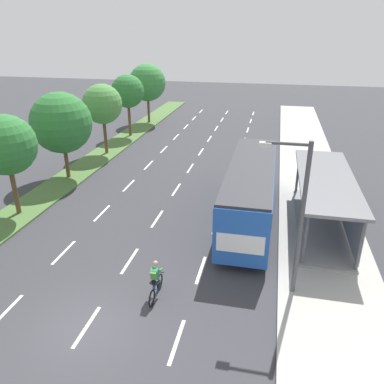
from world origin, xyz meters
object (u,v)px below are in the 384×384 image
object	(u,v)px
median_tree_third	(61,123)
streetlight	(298,211)
bus_shelter	(329,197)
bus	(250,187)
median_tree_second	(6,145)
median_tree_fourth	(102,104)
median_tree_farthest	(147,83)
median_tree_fifth	(128,91)
cyclist	(155,281)

from	to	relation	value
median_tree_third	streetlight	world-z (taller)	streetlight
median_tree_third	streetlight	bearing A→B (deg)	-32.92
bus_shelter	bus	bearing A→B (deg)	179.34
bus_shelter	median_tree_second	size ratio (longest dim) A/B	1.61
median_tree_third	streetlight	distance (m)	18.86
bus	median_tree_fourth	size ratio (longest dim) A/B	1.89
bus_shelter	streetlight	distance (m)	7.01
bus_shelter	median_tree_farthest	xyz separation A→B (m)	(-17.68, 22.24, 2.76)
bus	median_tree_third	distance (m)	14.34
bus	median_tree_farthest	world-z (taller)	median_tree_farthest
median_tree_fourth	median_tree_farthest	size ratio (longest dim) A/B	0.90
median_tree_third	median_tree_fifth	size ratio (longest dim) A/B	1.02
median_tree_farthest	streetlight	distance (m)	32.58
median_tree_second	median_tree_fifth	bearing A→B (deg)	89.60
median_tree_third	median_tree_second	bearing A→B (deg)	-88.86
median_tree_second	median_tree_farthest	distance (m)	24.48
median_tree_fourth	median_tree_fifth	distance (m)	6.12
cyclist	median_tree_fifth	bearing A→B (deg)	113.09
median_tree_farthest	streetlight	size ratio (longest dim) A/B	1.01
median_tree_fifth	bus_shelter	bearing A→B (deg)	-42.35
bus	median_tree_third	size ratio (longest dim) A/B	1.82
median_tree_fourth	median_tree_fifth	bearing A→B (deg)	90.84
cyclist	median_tree_third	xyz separation A→B (m)	(-10.46, 11.70, 3.38)
bus	streetlight	size ratio (longest dim) A/B	1.74
bus_shelter	median_tree_fifth	xyz separation A→B (m)	(-17.69, 16.12, 2.69)
median_tree_fifth	streetlight	size ratio (longest dim) A/B	0.94
bus_shelter	median_tree_farthest	distance (m)	28.55
bus	bus_shelter	bearing A→B (deg)	-0.66
bus	median_tree_fourth	world-z (taller)	median_tree_fourth
median_tree_fifth	streetlight	xyz separation A→B (m)	(15.58, -22.49, -0.67)
median_tree_third	median_tree_farthest	world-z (taller)	median_tree_farthest
median_tree_second	median_tree_third	size ratio (longest dim) A/B	0.95
bus_shelter	bus	size ratio (longest dim) A/B	0.84
cyclist	median_tree_farthest	xyz separation A→B (m)	(-10.20, 30.06, 3.84)
median_tree_second	median_tree_fourth	size ratio (longest dim) A/B	0.99
median_tree_second	median_tree_third	world-z (taller)	median_tree_third
median_tree_third	median_tree_fourth	world-z (taller)	median_tree_third
median_tree_fifth	cyclist	bearing A→B (deg)	-66.91
median_tree_second	median_tree_farthest	xyz separation A→B (m)	(0.13, 24.48, 0.32)
median_tree_farthest	median_tree_third	bearing A→B (deg)	-90.79
bus	median_tree_second	size ratio (longest dim) A/B	1.91
median_tree_second	streetlight	xyz separation A→B (m)	(15.71, -4.13, -0.42)
median_tree_third	median_tree_fourth	bearing A→B (deg)	86.82
median_tree_second	streetlight	size ratio (longest dim) A/B	0.91
bus_shelter	median_tree_farthest	world-z (taller)	median_tree_farthest
median_tree_fourth	median_tree_third	bearing A→B (deg)	-93.18
cyclist	median_tree_third	bearing A→B (deg)	131.79
median_tree_second	median_tree_fifth	distance (m)	18.36
bus	median_tree_third	world-z (taller)	median_tree_third
bus_shelter	median_tree_third	xyz separation A→B (m)	(-17.94, 3.88, 2.30)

